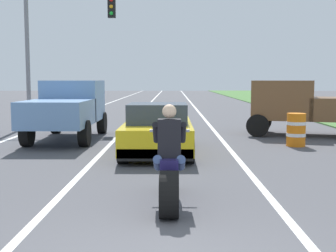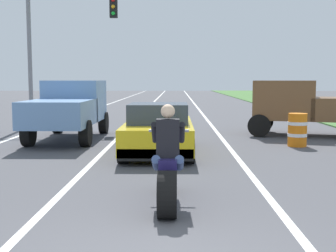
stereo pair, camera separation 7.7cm
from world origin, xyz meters
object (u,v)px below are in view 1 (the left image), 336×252
pickup_truck_right_shoulder_brown (309,105)px  traffic_light_mast_near (56,34)px  sports_car_yellow (158,130)px  motorcycle_with_rider (169,170)px  pickup_truck_left_lane_light_blue (68,107)px  construction_barrel_nearest (296,130)px

pickup_truck_right_shoulder_brown → traffic_light_mast_near: bearing=161.4°
sports_car_yellow → pickup_truck_right_shoulder_brown: size_ratio=0.84×
motorcycle_with_rider → traffic_light_mast_near: traffic_light_mast_near is taller
pickup_truck_left_lane_light_blue → pickup_truck_right_shoulder_brown: size_ratio=0.93×
sports_car_yellow → traffic_light_mast_near: traffic_light_mast_near is taller
sports_car_yellow → traffic_light_mast_near: (-4.62, 7.27, 3.34)m
motorcycle_with_rider → pickup_truck_left_lane_light_blue: (-3.46, 7.99, 0.51)m
construction_barrel_nearest → pickup_truck_left_lane_light_blue: bearing=168.5°
sports_car_yellow → traffic_light_mast_near: size_ratio=0.72×
motorcycle_with_rider → traffic_light_mast_near: size_ratio=0.37×
pickup_truck_right_shoulder_brown → construction_barrel_nearest: pickup_truck_right_shoulder_brown is taller
pickup_truck_right_shoulder_brown → construction_barrel_nearest: 2.93m
pickup_truck_left_lane_light_blue → construction_barrel_nearest: bearing=-11.5°
traffic_light_mast_near → construction_barrel_nearest: size_ratio=6.00×
sports_car_yellow → construction_barrel_nearest: (4.14, 1.31, -0.13)m
sports_car_yellow → construction_barrel_nearest: 4.34m
pickup_truck_right_shoulder_brown → construction_barrel_nearest: bearing=-114.1°
pickup_truck_left_lane_light_blue → pickup_truck_right_shoulder_brown: 8.50m
sports_car_yellow → construction_barrel_nearest: bearing=17.5°
traffic_light_mast_near → motorcycle_with_rider: bearing=-68.3°
motorcycle_with_rider → construction_barrel_nearest: bearing=59.8°
motorcycle_with_rider → pickup_truck_right_shoulder_brown: pickup_truck_right_shoulder_brown is taller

